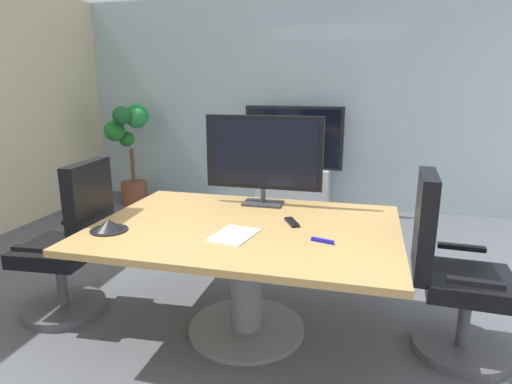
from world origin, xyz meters
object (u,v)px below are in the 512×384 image
Objects in this scene: potted_plant at (130,144)px; conference_phone at (109,226)px; office_chair_left at (71,253)px; wall_display_unit at (293,176)px; office_chair_right at (451,281)px; tv_monitor at (263,155)px; remote_control at (292,222)px; conference_table at (246,251)px.

conference_phone is at bearing -62.00° from potted_plant.
potted_plant is at bearing -162.51° from office_chair_left.
office_chair_right is at bearing -62.63° from wall_display_unit.
potted_plant is at bearing -174.17° from wall_display_unit.
potted_plant is (-1.07, 2.66, 0.35)m from office_chair_left.
office_chair_right is 0.83× the size of wall_display_unit.
wall_display_unit reaches higher than office_chair_left.
remote_control is (0.28, -0.39, -0.35)m from tv_monitor.
wall_display_unit is at bearing 5.83° from potted_plant.
office_chair_right is 2.04m from conference_phone.
remote_control is at bearing 21.39° from conference_phone.
remote_control is (-0.95, 0.01, 0.28)m from office_chair_right.
office_chair_right is (1.22, 0.09, -0.10)m from conference_table.
remote_control reaches higher than conference_table.
potted_plant reaches higher than conference_table.
tv_monitor is 0.64× the size of potted_plant.
office_chair_left is at bearing -110.03° from wall_display_unit.
potted_plant is (-2.28, 2.08, -0.28)m from tv_monitor.
wall_display_unit reaches higher than remote_control.
office_chair_right is at bearing -27.55° from remote_control.
wall_display_unit reaches higher than conference_table.
tv_monitor reaches higher than office_chair_right.
tv_monitor is at bearing 90.92° from conference_table.
tv_monitor is at bearing -85.85° from wall_display_unit.
remote_control is (1.49, 0.19, 0.28)m from office_chair_left.
wall_display_unit is 5.95× the size of conference_phone.
conference_table is 1.23m from office_chair_right.
tv_monitor is (-1.23, 0.40, 0.63)m from office_chair_right.
wall_display_unit is at bearing 30.50° from office_chair_right.
tv_monitor is 4.94× the size of remote_control.
potted_plant is (-2.11, -0.22, 0.37)m from wall_display_unit.
conference_table is at bearing 97.28° from office_chair_right.
tv_monitor reaches higher than remote_control.
office_chair_right is at bearing 89.74° from office_chair_left.
office_chair_right is 4.95× the size of conference_phone.
tv_monitor reaches higher than potted_plant.
office_chair_left is 0.83× the size of wall_display_unit.
remote_control is at bearing -54.51° from tv_monitor.
office_chair_right is 0.83× the size of potted_plant.
remote_control is at bearing -43.94° from potted_plant.
conference_table is at bearing 21.65° from conference_phone.
conference_phone is at bearing -158.35° from conference_table.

